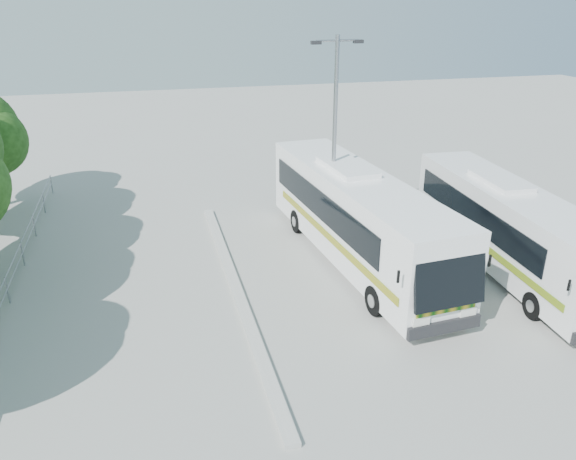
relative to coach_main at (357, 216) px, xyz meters
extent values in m
plane|color=#979792|center=(-2.72, -3.20, -1.90)|extent=(100.00, 100.00, 0.00)
cube|color=#B2B2AD|center=(-5.02, -1.20, -1.83)|extent=(0.40, 16.00, 0.15)
cylinder|color=gray|center=(-12.72, 0.80, -0.95)|extent=(0.06, 22.00, 0.06)
cylinder|color=gray|center=(-12.72, 0.80, -1.35)|extent=(0.06, 22.00, 0.06)
cylinder|color=gray|center=(-12.72, 10.80, -1.40)|extent=(0.06, 0.06, 1.00)
cube|color=white|center=(0.00, 0.03, 0.01)|extent=(3.57, 12.42, 3.11)
cube|color=black|center=(0.51, -6.10, 0.39)|extent=(2.38, 0.66, 1.98)
cube|color=black|center=(-1.34, 0.53, 0.39)|extent=(0.87, 9.77, 1.12)
cube|color=black|center=(1.24, 0.75, 0.39)|extent=(0.87, 9.77, 1.12)
cube|color=#0C4D0B|center=(-1.27, -0.38, -0.58)|extent=(0.92, 10.59, 0.29)
cylinder|color=black|center=(-0.82, -4.03, -1.39)|extent=(0.39, 1.04, 1.02)
cylinder|color=black|center=(1.48, -3.84, -1.39)|extent=(0.39, 1.04, 1.02)
cylinder|color=black|center=(-1.44, 3.40, -1.39)|extent=(0.39, 1.04, 1.02)
cylinder|color=black|center=(0.86, 3.59, -1.39)|extent=(0.39, 1.04, 1.02)
cube|color=white|center=(5.33, -2.03, -0.16)|extent=(2.94, 11.24, 2.83)
cube|color=black|center=(4.18, -1.41, 0.18)|extent=(0.55, 8.89, 1.02)
cube|color=black|center=(6.53, -1.54, 0.18)|extent=(0.55, 8.89, 1.02)
cube|color=#0D5B1A|center=(4.13, -2.24, -0.70)|extent=(0.57, 9.63, 0.26)
cylinder|color=black|center=(4.08, -5.58, -1.44)|extent=(0.33, 0.94, 0.93)
cylinder|color=black|center=(4.46, 1.18, -1.44)|extent=(0.33, 0.94, 0.93)
cylinder|color=black|center=(6.55, 1.06, -1.44)|extent=(0.33, 0.94, 0.93)
cylinder|color=gray|center=(-0.44, 1.66, 2.33)|extent=(0.18, 0.18, 8.47)
cylinder|color=gray|center=(-0.44, 1.66, 6.35)|extent=(1.70, 0.21, 0.08)
cube|color=black|center=(-1.28, 1.60, 6.30)|extent=(0.38, 0.22, 0.13)
cube|color=black|center=(0.40, 1.72, 6.30)|extent=(0.38, 0.22, 0.13)
camera|label=1|loc=(-7.67, -18.93, 7.88)|focal=35.00mm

